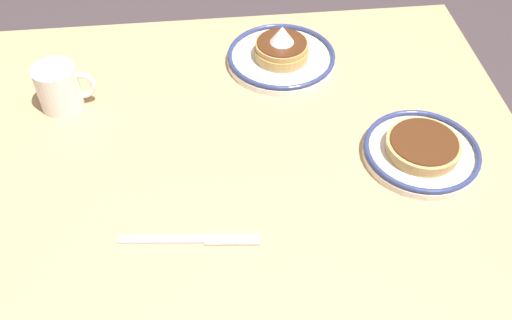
# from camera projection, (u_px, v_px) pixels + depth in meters

# --- Properties ---
(dining_table) EXTENTS (1.17, 0.92, 0.73)m
(dining_table) POSITION_uv_depth(u_px,v_px,m) (222.00, 183.00, 1.13)
(dining_table) COLOR tan
(dining_table) RESTS_ON ground_plane
(plate_near_main) EXTENTS (0.24, 0.24, 0.09)m
(plate_near_main) POSITION_uv_depth(u_px,v_px,m) (281.00, 54.00, 1.26)
(plate_near_main) COLOR white
(plate_near_main) RESTS_ON dining_table
(plate_center_pancakes) EXTENTS (0.22, 0.22, 0.04)m
(plate_center_pancakes) POSITION_uv_depth(u_px,v_px,m) (422.00, 150.00, 1.06)
(plate_center_pancakes) COLOR silver
(plate_center_pancakes) RESTS_ON dining_table
(coffee_mug) EXTENTS (0.12, 0.08, 0.09)m
(coffee_mug) POSITION_uv_depth(u_px,v_px,m) (59.00, 87.00, 1.14)
(coffee_mug) COLOR white
(coffee_mug) RESTS_ON dining_table
(butter_knife) EXTENTS (0.23, 0.04, 0.01)m
(butter_knife) POSITION_uv_depth(u_px,v_px,m) (190.00, 240.00, 0.94)
(butter_knife) COLOR silver
(butter_knife) RESTS_ON dining_table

